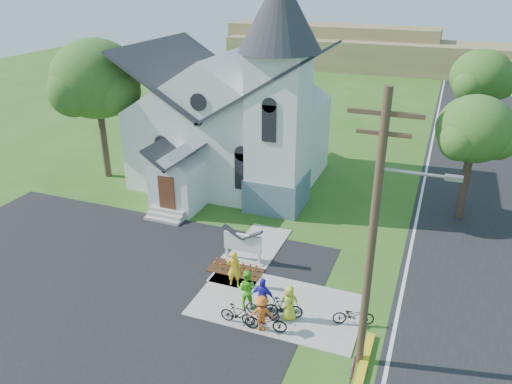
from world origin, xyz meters
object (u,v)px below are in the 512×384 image
at_px(cyclist_1, 247,289).
at_px(cyclist_3, 262,313).
at_px(church_sign, 243,243).
at_px(bike_0, 263,309).
at_px(cyclist_2, 263,298).
at_px(utility_pole, 375,230).
at_px(bike_2, 266,321).
at_px(stop_sign, 352,376).
at_px(bike_3, 283,308).
at_px(cyclist_0, 234,268).
at_px(bike_4, 353,315).
at_px(bike_1, 238,314).
at_px(cyclist_4, 289,303).

height_order(cyclist_1, cyclist_3, cyclist_1).
distance_m(church_sign, bike_0, 4.44).
bearing_deg(bike_0, cyclist_2, 28.55).
distance_m(utility_pole, bike_2, 6.20).
relative_size(stop_sign, bike_2, 1.47).
distance_m(church_sign, cyclist_3, 5.12).
height_order(church_sign, cyclist_3, church_sign).
bearing_deg(bike_3, stop_sign, -153.34).
distance_m(cyclist_0, bike_4, 5.56).
xyz_separation_m(cyclist_3, bike_3, (0.56, 0.99, -0.28)).
height_order(utility_pole, cyclist_1, utility_pole).
relative_size(bike_0, cyclist_1, 0.88).
bearing_deg(cyclist_2, utility_pole, 165.76).
height_order(stop_sign, bike_0, stop_sign).
distance_m(utility_pole, bike_1, 6.98).
bearing_deg(bike_0, cyclist_1, 71.94).
bearing_deg(cyclist_3, bike_0, -88.67).
height_order(cyclist_0, bike_2, cyclist_0).
relative_size(utility_pole, bike_1, 6.79).
height_order(stop_sign, cyclist_1, stop_sign).
xyz_separation_m(bike_0, cyclist_4, (1.02, 0.31, 0.36)).
bearing_deg(cyclist_2, bike_4, -166.79).
relative_size(cyclist_3, bike_3, 0.95).
relative_size(church_sign, cyclist_1, 1.27).
distance_m(cyclist_0, cyclist_1, 1.66).
relative_size(bike_0, bike_1, 1.04).
bearing_deg(stop_sign, bike_3, 130.92).
relative_size(bike_1, bike_4, 0.90).
height_order(stop_sign, cyclist_0, stop_sign).
height_order(cyclist_0, bike_3, cyclist_0).
xyz_separation_m(cyclist_2, bike_4, (3.54, 0.78, -0.44)).
distance_m(bike_2, cyclist_4, 1.24).
relative_size(bike_2, bike_4, 1.03).
bearing_deg(bike_4, cyclist_1, 78.16).
bearing_deg(bike_4, church_sign, 46.86).
xyz_separation_m(bike_2, bike_3, (0.38, 0.99, 0.04)).
distance_m(stop_sign, bike_1, 6.00).
distance_m(church_sign, bike_1, 4.71).
height_order(cyclist_4, bike_4, cyclist_4).
distance_m(stop_sign, bike_0, 5.78).
xyz_separation_m(bike_0, cyclist_2, (-0.04, 0.11, 0.47)).
relative_size(church_sign, cyclist_2, 1.27).
distance_m(cyclist_2, cyclist_3, 0.87).
relative_size(church_sign, cyclist_4, 1.45).
bearing_deg(stop_sign, church_sign, 131.88).
xyz_separation_m(cyclist_1, bike_3, (1.65, -0.16, -0.39)).
bearing_deg(utility_pole, bike_4, 109.19).
relative_size(stop_sign, bike_4, 1.51).
bearing_deg(cyclist_2, cyclist_4, -168.91).
bearing_deg(stop_sign, cyclist_2, 138.11).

